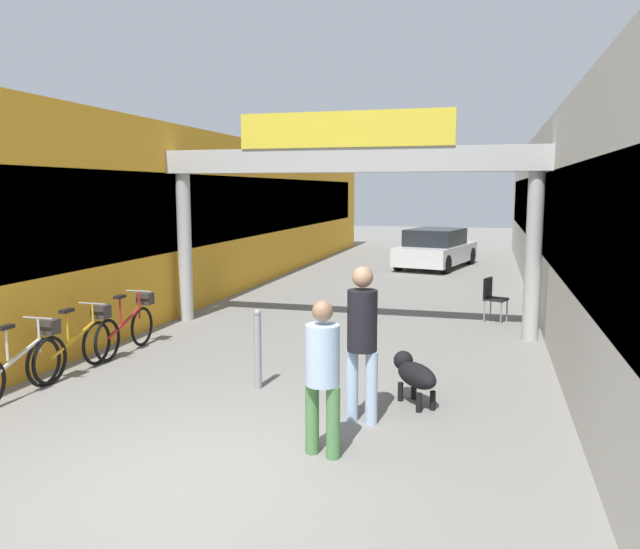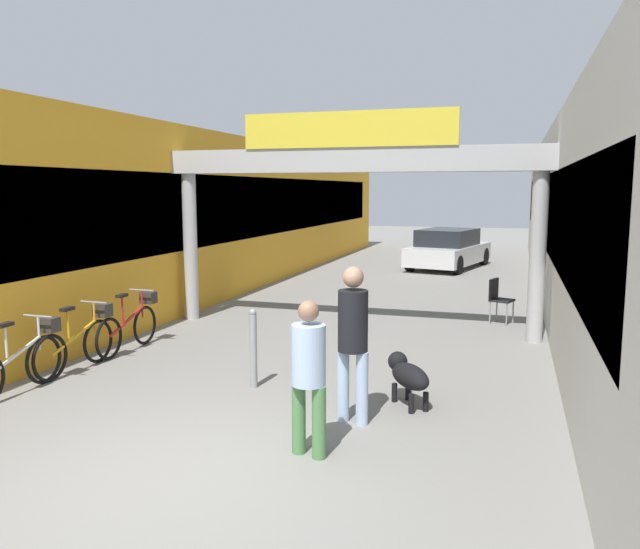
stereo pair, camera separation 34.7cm
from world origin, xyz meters
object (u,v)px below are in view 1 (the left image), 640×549
(bicycle_red_third, at_px, (129,326))
(dog_on_leash, at_px, (414,374))
(bicycle_orange_second, at_px, (79,343))
(bollard_post_metal, at_px, (258,348))
(pedestrian_with_dog, at_px, (362,333))
(bicycle_silver_nearest, at_px, (22,363))
(parked_car_white, at_px, (436,249))
(cafe_chair_black_nearer, at_px, (492,295))
(pedestrian_companion, at_px, (323,369))

(bicycle_red_third, bearing_deg, dog_on_leash, -15.17)
(bicycle_orange_second, relative_size, bollard_post_metal, 1.57)
(pedestrian_with_dog, relative_size, bicycle_orange_second, 1.07)
(bicycle_silver_nearest, xyz_separation_m, parked_car_white, (4.03, 14.94, 0.21))
(bicycle_silver_nearest, relative_size, bollard_post_metal, 1.57)
(bicycle_red_third, xyz_separation_m, parked_car_white, (3.93, 12.62, 0.21))
(dog_on_leash, distance_m, parked_car_white, 13.96)
(bicycle_red_third, bearing_deg, pedestrian_with_dog, -25.80)
(dog_on_leash, bearing_deg, bicycle_red_third, 164.83)
(bicycle_red_third, bearing_deg, parked_car_white, 72.73)
(bicycle_orange_second, xyz_separation_m, bollard_post_metal, (2.78, -0.02, 0.11))
(bicycle_orange_second, distance_m, cafe_chair_black_nearer, 7.80)
(bicycle_orange_second, bearing_deg, pedestrian_with_dog, -11.30)
(bollard_post_metal, xyz_separation_m, parked_car_white, (1.21, 13.85, 0.10))
(dog_on_leash, height_order, bicycle_silver_nearest, bicycle_silver_nearest)
(dog_on_leash, relative_size, bicycle_red_third, 0.49)
(pedestrian_with_dog, xyz_separation_m, dog_on_leash, (0.50, 0.78, -0.66))
(dog_on_leash, xyz_separation_m, bicycle_orange_second, (-4.87, 0.09, 0.05))
(pedestrian_companion, height_order, dog_on_leash, pedestrian_companion)
(bicycle_silver_nearest, relative_size, bicycle_red_third, 1.00)
(pedestrian_companion, relative_size, bicycle_orange_second, 0.93)
(bicycle_red_third, height_order, bollard_post_metal, bollard_post_metal)
(pedestrian_with_dog, xyz_separation_m, bicycle_silver_nearest, (-4.41, -0.24, -0.60))
(pedestrian_companion, bearing_deg, bicycle_red_third, 143.18)
(bollard_post_metal, height_order, cafe_chair_black_nearer, bollard_post_metal)
(pedestrian_with_dog, height_order, pedestrian_companion, pedestrian_with_dog)
(pedestrian_with_dog, relative_size, parked_car_white, 0.42)
(pedestrian_with_dog, distance_m, bicycle_silver_nearest, 4.46)
(pedestrian_with_dog, xyz_separation_m, parked_car_white, (-0.38, 14.70, -0.40))
(bicycle_orange_second, height_order, parked_car_white, parked_car_white)
(pedestrian_with_dog, distance_m, bicycle_red_third, 4.82)
(bicycle_orange_second, height_order, bollard_post_metal, bollard_post_metal)
(bollard_post_metal, bearing_deg, bicycle_orange_second, 179.57)
(dog_on_leash, distance_m, bicycle_red_third, 4.98)
(bicycle_red_third, bearing_deg, pedestrian_companion, -36.82)
(pedestrian_companion, distance_m, parked_car_white, 15.70)
(cafe_chair_black_nearer, xyz_separation_m, parked_car_white, (-1.83, 8.64, 0.10))
(parked_car_white, bearing_deg, bicycle_orange_second, -106.08)
(pedestrian_companion, distance_m, bicycle_silver_nearest, 4.31)
(dog_on_leash, distance_m, bollard_post_metal, 2.10)
(bicycle_red_third, distance_m, parked_car_white, 13.22)
(bollard_post_metal, bearing_deg, pedestrian_companion, -53.03)
(pedestrian_with_dog, xyz_separation_m, bicycle_orange_second, (-4.37, 0.87, -0.60))
(dog_on_leash, height_order, bicycle_red_third, bicycle_red_third)
(bollard_post_metal, height_order, parked_car_white, parked_car_white)
(bicycle_silver_nearest, bearing_deg, cafe_chair_black_nearer, 47.07)
(pedestrian_companion, relative_size, bicycle_red_third, 0.93)
(pedestrian_companion, height_order, cafe_chair_black_nearer, pedestrian_companion)
(pedestrian_companion, xyz_separation_m, parked_car_white, (-0.18, 15.70, -0.25))
(pedestrian_companion, bearing_deg, pedestrian_with_dog, 78.81)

